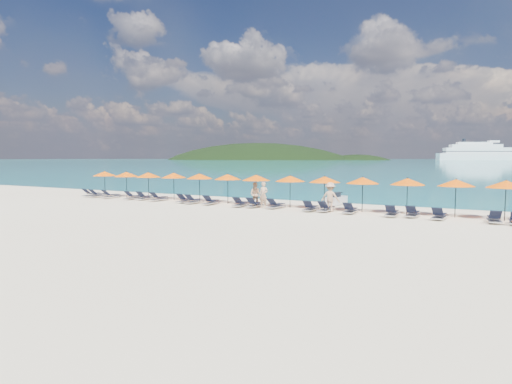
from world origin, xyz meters
The scene contains 41 objects.
ground centered at (0.00, 0.00, 0.00)m, with size 1400.00×1400.00×0.00m, color beige.
sea centered at (0.00, 660.00, 0.01)m, with size 1600.00×1300.00×0.01m, color #1FA9B2.
headland_main centered at (-300.00, 540.00, -38.00)m, with size 374.00×242.00×126.50m.
headland_small centered at (-150.00, 560.00, -35.00)m, with size 162.00×126.00×85.50m.
cruise_ship centered at (6.67, 584.86, 8.40)m, with size 114.18×61.16×32.26m.
jetski centered at (3.54, 8.88, 0.35)m, with size 1.03×2.46×0.86m.
beachgoer_a centered at (-0.08, 4.20, 0.90)m, with size 0.66×0.43×1.81m, color tan.
beachgoer_b centered at (-1.05, 4.83, 0.85)m, with size 0.83×0.48×1.71m, color tan.
beachgoer_c centered at (4.58, 4.58, 0.94)m, with size 1.22×0.57×1.88m, color tan.
umbrella_0 centered at (-17.01, 5.50, 2.02)m, with size 2.10×2.10×2.28m.
umbrella_1 centered at (-14.19, 5.38, 2.02)m, with size 2.10×2.10×2.28m.
umbrella_2 centered at (-11.65, 5.38, 2.02)m, with size 2.10×2.10×2.28m.
umbrella_3 centered at (-9.11, 5.60, 2.02)m, with size 2.10×2.10×2.28m.
umbrella_4 centered at (-6.42, 5.46, 2.02)m, with size 2.10×2.10×2.28m.
umbrella_5 centered at (-3.80, 5.47, 2.02)m, with size 2.10×2.10×2.28m.
umbrella_6 centered at (-1.31, 5.40, 2.02)m, with size 2.10×2.10×2.28m.
umbrella_7 centered at (1.38, 5.39, 2.02)m, with size 2.10×2.10×2.28m.
umbrella_8 centered at (3.86, 5.45, 2.02)m, with size 2.10×2.10×2.28m.
umbrella_9 centered at (6.42, 5.41, 2.02)m, with size 2.10×2.10×2.28m.
umbrella_10 centered at (9.14, 5.45, 2.02)m, with size 2.10×2.10×2.28m.
umbrella_11 centered at (11.80, 5.53, 2.02)m, with size 2.10×2.10×2.28m.
umbrella_12 centered at (14.30, 5.44, 2.02)m, with size 2.10×2.10×2.28m.
lounger_0 centered at (-17.45, 4.34, 0.24)m, with size 0.66×1.71×0.66m.
lounger_1 centered at (-16.37, 4.14, 0.24)m, with size 0.67×1.72×0.66m.
lounger_2 centered at (-14.84, 4.19, 0.24)m, with size 0.72×1.74×0.66m.
lounger_3 centered at (-12.33, 4.28, 0.24)m, with size 0.64×1.71×0.66m.
lounger_4 centered at (-11.21, 4.44, 0.24)m, with size 0.78×1.75×0.66m.
lounger_5 centered at (-9.70, 4.41, 0.24)m, with size 0.64×1.71×0.66m.
lounger_6 centered at (-6.98, 4.32, 0.24)m, with size 0.77×1.75×0.66m.
lounger_7 centered at (-5.98, 4.13, 0.24)m, with size 0.66×1.71×0.66m.
lounger_8 centered at (-4.46, 4.19, 0.24)m, with size 0.78×1.75×0.66m.
lounger_9 centered at (-1.86, 4.11, 0.24)m, with size 0.78×1.75×0.66m.
lounger_10 centered at (-0.74, 4.18, 0.24)m, with size 0.69×1.72×0.66m.
lounger_11 centered at (0.81, 4.31, 0.24)m, with size 0.76×1.75×0.66m.
lounger_12 centered at (3.41, 4.15, 0.24)m, with size 0.68×1.72×0.66m.
lounger_13 centered at (4.40, 4.32, 0.24)m, with size 0.72×1.74×0.66m.
lounger_14 centered at (5.99, 4.22, 0.24)m, with size 0.68×1.72×0.66m.
lounger_15 centered at (8.52, 4.12, 0.24)m, with size 0.68×1.72×0.66m.
lounger_16 centered at (9.63, 4.40, 0.24)m, with size 0.64×1.71×0.66m.
lounger_17 centered at (11.10, 4.11, 0.24)m, with size 0.75×1.74×0.66m.
lounger_18 centered at (13.79, 4.16, 0.24)m, with size 0.78×1.75×0.66m.
Camera 1 is at (13.61, -21.59, 3.47)m, focal length 30.00 mm.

